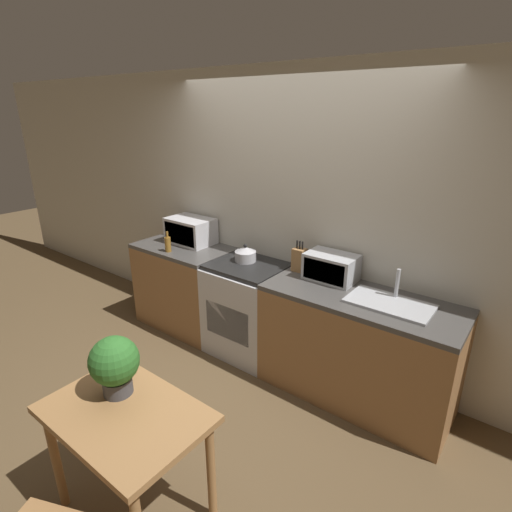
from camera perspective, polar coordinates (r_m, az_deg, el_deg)
The scene contains 13 objects.
ground_plane at distance 3.50m, azimuth -5.52°, elevation -19.54°, with size 16.00×16.00×0.00m, color brown.
wall_back at distance 3.65m, azimuth 5.14°, elevation 5.35°, with size 10.00×0.06×2.60m.
counter_left_run at distance 4.36m, azimuth -9.98°, elevation -4.19°, with size 1.02×0.62×0.90m.
counter_right_run at distance 3.35m, azimuth 14.11°, elevation -12.59°, with size 1.51×0.62×0.90m.
stove_range at distance 3.83m, azimuth -1.15°, elevation -7.52°, with size 0.69×0.62×0.90m.
kettle at distance 3.70m, azimuth -1.52°, elevation 0.28°, with size 0.20×0.20×0.17m.
microwave at distance 4.25m, azimuth -9.35°, elevation 3.57°, with size 0.49×0.33×0.27m.
bottle at distance 4.04m, azimuth -12.49°, elevation 1.69°, with size 0.06×0.06×0.21m.
knife_block at distance 3.49m, azimuth 6.19°, elevation -0.50°, with size 0.11×0.09×0.27m.
toaster_oven at distance 3.34m, azimuth 10.66°, elevation -1.57°, with size 0.41×0.27×0.22m.
sink_basin at distance 3.07m, azimuth 18.58°, elevation -6.34°, with size 0.60×0.34×0.24m.
dining_table at distance 2.45m, azimuth -18.00°, elevation -22.23°, with size 0.89×0.60×0.73m.
potted_plant at distance 2.40m, azimuth -19.56°, elevation -14.27°, with size 0.27×0.27×0.35m.
Camera 1 is at (1.88, -1.93, 2.24)m, focal length 28.00 mm.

